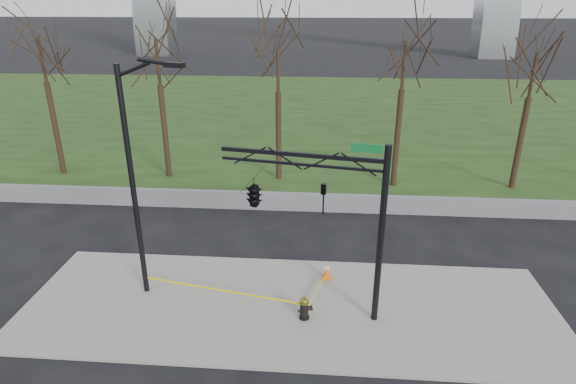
# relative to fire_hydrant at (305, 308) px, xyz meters

# --- Properties ---
(ground) EXTENTS (500.00, 500.00, 0.00)m
(ground) POSITION_rel_fire_hydrant_xyz_m (-0.55, 0.64, -0.48)
(ground) COLOR black
(ground) RESTS_ON ground
(sidewalk) EXTENTS (18.00, 6.00, 0.10)m
(sidewalk) POSITION_rel_fire_hydrant_xyz_m (-0.55, 0.64, -0.43)
(sidewalk) COLOR gray
(sidewalk) RESTS_ON ground
(grass_strip) EXTENTS (120.00, 40.00, 0.06)m
(grass_strip) POSITION_rel_fire_hydrant_xyz_m (-0.55, 30.64, -0.45)
(grass_strip) COLOR black
(grass_strip) RESTS_ON ground
(guardrail) EXTENTS (60.00, 0.30, 0.90)m
(guardrail) POSITION_rel_fire_hydrant_xyz_m (-0.55, 8.64, -0.03)
(guardrail) COLOR #59595B
(guardrail) RESTS_ON ground
(tree_row) EXTENTS (49.47, 4.00, 9.00)m
(tree_row) POSITION_rel_fire_hydrant_xyz_m (1.18, 12.64, 4.02)
(tree_row) COLOR black
(tree_row) RESTS_ON ground
(fire_hydrant) EXTENTS (0.51, 0.35, 0.83)m
(fire_hydrant) POSITION_rel_fire_hydrant_xyz_m (0.00, 0.00, 0.00)
(fire_hydrant) COLOR black
(fire_hydrant) RESTS_ON sidewalk
(traffic_cone) EXTENTS (0.37, 0.37, 0.64)m
(traffic_cone) POSITION_rel_fire_hydrant_xyz_m (0.71, 2.42, -0.06)
(traffic_cone) COLOR orange
(traffic_cone) RESTS_ON sidewalk
(street_light) EXTENTS (2.33, 0.83, 8.21)m
(street_light) POSITION_rel_fire_hydrant_xyz_m (-5.48, 1.08, 4.21)
(street_light) COLOR black
(street_light) RESTS_ON ground
(traffic_signal_mast) EXTENTS (5.03, 2.54, 6.00)m
(traffic_signal_mast) POSITION_rel_fire_hydrant_xyz_m (-0.92, 0.73, 3.67)
(traffic_signal_mast) COLOR black
(traffic_signal_mast) RESTS_ON ground
(caution_tape) EXTENTS (6.41, 2.43, 0.43)m
(caution_tape) POSITION_rel_fire_hydrant_xyz_m (-1.88, 0.76, 0.06)
(caution_tape) COLOR yellow
(caution_tape) RESTS_ON ground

